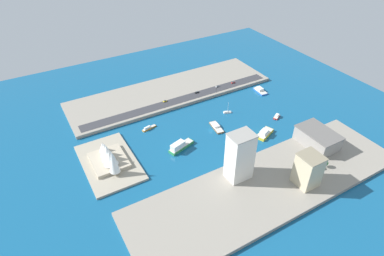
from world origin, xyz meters
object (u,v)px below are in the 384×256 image
at_px(tugboat_red, 277,117).
at_px(pickup_red, 233,83).
at_px(catamaran_blue, 260,90).
at_px(barge_flat_brown, 216,127).
at_px(office_block_beige, 308,170).
at_px(van_white, 217,86).
at_px(opera_landmark, 109,156).
at_px(sailboat_small_white, 227,112).
at_px(carpark_squat_concrete, 318,138).
at_px(ferry_yellow_fast, 265,133).
at_px(traffic_light_waterfront, 216,90).
at_px(suv_black, 197,92).
at_px(ferry_green_doubledeck, 180,146).
at_px(water_taxi_orange, 149,128).
at_px(hotel_broad_white, 240,156).
at_px(taxi_yellow_cab, 165,101).

xyz_separation_m(tugboat_red, pickup_red, (79.70, -0.80, 2.90)).
bearing_deg(catamaran_blue, barge_flat_brown, 112.37).
height_order(office_block_beige, van_white, office_block_beige).
xyz_separation_m(catamaran_blue, opera_landmark, (-34.58, 196.29, 8.14)).
bearing_deg(sailboat_small_white, barge_flat_brown, 123.87).
relative_size(carpark_squat_concrete, pickup_red, 7.67).
bearing_deg(catamaran_blue, ferry_yellow_fast, 143.32).
relative_size(catamaran_blue, traffic_light_waterfront, 3.15).
bearing_deg(suv_black, van_white, -90.35).
xyz_separation_m(tugboat_red, office_block_beige, (-85.54, 47.61, 16.33)).
distance_m(office_block_beige, traffic_light_waterfront, 156.60).
height_order(catamaran_blue, carpark_squat_concrete, carpark_squat_concrete).
relative_size(ferry_green_doubledeck, pickup_red, 5.80).
relative_size(ferry_green_doubledeck, ferry_yellow_fast, 1.21).
relative_size(water_taxi_orange, traffic_light_waterfront, 2.50).
xyz_separation_m(ferry_yellow_fast, traffic_light_waterfront, (86.79, -0.22, 5.50)).
height_order(barge_flat_brown, ferry_green_doubledeck, ferry_green_doubledeck).
distance_m(water_taxi_orange, opera_landmark, 60.45).
bearing_deg(opera_landmark, van_white, -67.51).
xyz_separation_m(sailboat_small_white, ferry_green_doubledeck, (-27.59, 72.60, 2.31)).
bearing_deg(barge_flat_brown, opera_landmark, 89.67).
height_order(pickup_red, traffic_light_waterfront, traffic_light_waterfront).
height_order(office_block_beige, pickup_red, office_block_beige).
bearing_deg(office_block_beige, catamaran_blue, -26.34).
height_order(pickup_red, opera_landmark, opera_landmark).
bearing_deg(hotel_broad_white, ferry_yellow_fast, -59.05).
bearing_deg(carpark_squat_concrete, pickup_red, -1.08).
height_order(sailboat_small_white, traffic_light_waterfront, sailboat_small_white).
xyz_separation_m(ferry_yellow_fast, tugboat_red, (16.97, -30.82, -0.86)).
xyz_separation_m(taxi_yellow_cab, traffic_light_waterfront, (-12.67, -59.79, 3.46)).
bearing_deg(sailboat_small_white, opera_landmark, 96.84).
xyz_separation_m(catamaran_blue, ferry_yellow_fast, (-68.70, 51.18, 0.62)).
relative_size(ferry_yellow_fast, carpark_squat_concrete, 0.62).
relative_size(office_block_beige, van_white, 6.09).
bearing_deg(suv_black, traffic_light_waterfront, -121.21).
bearing_deg(van_white, catamaran_blue, -125.45).
distance_m(ferry_green_doubledeck, water_taxi_orange, 44.92).
bearing_deg(opera_landmark, ferry_green_doubledeck, -100.09).
bearing_deg(ferry_yellow_fast, barge_flat_brown, 45.76).
xyz_separation_m(ferry_yellow_fast, office_block_beige, (-68.57, 16.79, 15.47)).
xyz_separation_m(ferry_yellow_fast, suv_black, (98.39, 18.93, 2.08)).
distance_m(carpark_squat_concrete, office_block_beige, 55.59).
height_order(hotel_broad_white, traffic_light_waterfront, hotel_broad_white).
xyz_separation_m(sailboat_small_white, water_taxi_orange, (15.47, 85.25, 0.23)).
relative_size(van_white, opera_landmark, 0.12).
distance_m(suv_black, opera_landmark, 141.72).
bearing_deg(suv_black, opera_landmark, 116.99).
relative_size(catamaran_blue, barge_flat_brown, 0.92).
xyz_separation_m(ferry_green_doubledeck, water_taxi_orange, (43.05, 12.65, -2.07)).
bearing_deg(carpark_squat_concrete, suv_black, 19.40).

